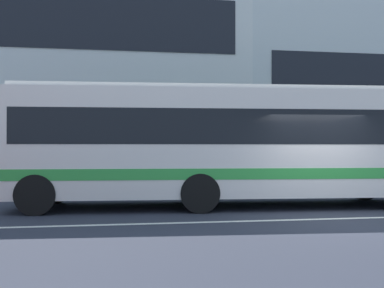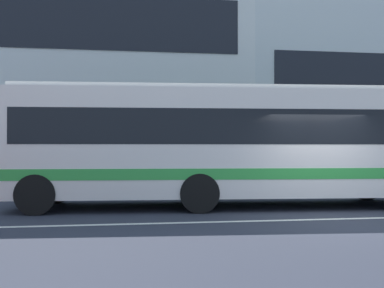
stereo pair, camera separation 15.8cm
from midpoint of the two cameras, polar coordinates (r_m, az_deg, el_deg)
name	(u,v)px [view 2 (the right image)]	position (r m, az deg, el deg)	size (l,w,h in m)	color
ground_plane	(338,219)	(10.89, 18.80, -9.17)	(160.00, 160.00, 0.00)	#2B2E3A
lane_centre_line	(338,219)	(10.89, 18.80, -9.15)	(60.00, 0.16, 0.01)	silver
hedge_row_far	(285,176)	(17.02, 12.19, -4.12)	(15.00, 1.10, 1.14)	#3D6E24
apartment_block_left	(41,63)	(25.37, -18.74, 9.92)	(20.98, 9.42, 12.46)	silver
transit_bus	(221,142)	(12.37, 4.11, 0.29)	(11.65, 3.25, 3.30)	silver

